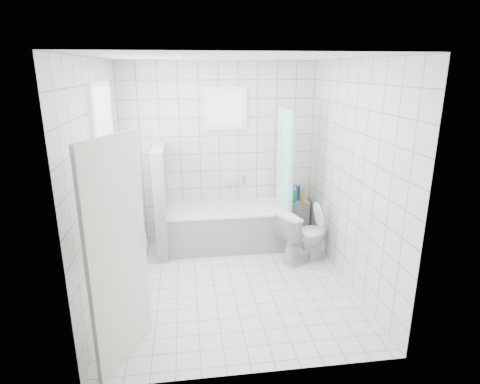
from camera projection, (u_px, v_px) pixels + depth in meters
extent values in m
plane|color=white|center=(232.00, 284.00, 4.84)|extent=(3.00, 3.00, 0.00)
plane|color=white|center=(230.00, 57.00, 4.07)|extent=(3.00, 3.00, 0.00)
cube|color=white|center=(219.00, 153.00, 5.87)|extent=(2.80, 0.02, 2.60)
cube|color=white|center=(254.00, 232.00, 3.03)|extent=(2.80, 0.02, 2.60)
cube|color=white|center=(101.00, 185.00, 4.27)|extent=(0.02, 3.00, 2.60)
cube|color=white|center=(351.00, 176.00, 4.64)|extent=(0.02, 3.00, 2.60)
cube|color=white|center=(107.00, 152.00, 4.47)|extent=(0.01, 0.90, 1.40)
cube|color=white|center=(226.00, 108.00, 5.65)|extent=(0.50, 0.01, 0.50)
cube|color=white|center=(118.00, 214.00, 4.70)|extent=(0.18, 1.02, 0.08)
cube|color=silver|center=(118.00, 255.00, 3.34)|extent=(0.38, 0.74, 2.00)
cube|color=white|center=(228.00, 228.00, 5.83)|extent=(1.70, 0.75, 0.55)
cube|color=white|center=(228.00, 209.00, 5.75)|extent=(1.72, 0.77, 0.03)
cube|color=white|center=(161.00, 200.00, 5.52)|extent=(0.15, 0.85, 1.50)
cube|color=white|center=(295.00, 218.00, 6.21)|extent=(0.40, 0.24, 0.55)
imported|color=white|center=(304.00, 236.00, 5.33)|extent=(0.80, 0.65, 0.71)
cylinder|color=silver|center=(286.00, 106.00, 5.40)|extent=(0.02, 0.80, 0.02)
cube|color=silver|center=(232.00, 183.00, 5.99)|extent=(0.18, 0.06, 0.06)
imported|color=#33DAE9|center=(114.00, 209.00, 4.45)|extent=(0.10, 0.10, 0.18)
imported|color=silver|center=(118.00, 195.00, 4.73)|extent=(0.16, 0.16, 0.32)
imported|color=#C34C7C|center=(112.00, 208.00, 4.30)|extent=(0.16, 0.16, 0.31)
cylinder|color=red|center=(293.00, 193.00, 6.12)|extent=(0.06, 0.06, 0.24)
cylinder|color=#168941|center=(295.00, 196.00, 6.03)|extent=(0.06, 0.06, 0.20)
cylinder|color=orange|center=(302.00, 195.00, 6.03)|extent=(0.06, 0.06, 0.24)
cylinder|color=#183AC1|center=(298.00, 193.00, 6.13)|extent=(0.06, 0.06, 0.24)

